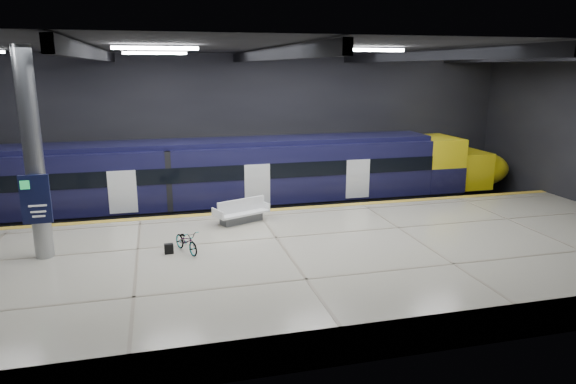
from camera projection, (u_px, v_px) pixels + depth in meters
name	position (u px, v px, depth m)	size (l,w,h in m)	color
ground	(271.00, 256.00, 20.42)	(30.00, 30.00, 0.00)	black
room_shell	(270.00, 111.00, 19.07)	(30.10, 16.10, 8.05)	black
platform	(286.00, 266.00, 17.94)	(30.00, 11.00, 1.10)	beige
safety_strip	(257.00, 211.00, 22.75)	(30.00, 0.40, 0.01)	gold
rails	(247.00, 216.00, 25.58)	(30.00, 1.52, 0.16)	gray
train	(227.00, 178.00, 24.88)	(29.40, 2.84, 3.79)	black
bench	(241.00, 214.00, 21.02)	(2.43, 1.70, 0.99)	#595B60
bicycle	(186.00, 241.00, 17.62)	(0.53, 1.52, 0.80)	#99999E
pannier_bag	(169.00, 249.00, 17.53)	(0.30, 0.18, 0.35)	black
info_column	(34.00, 158.00, 16.47)	(0.90, 0.78, 6.90)	#9EA0A5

